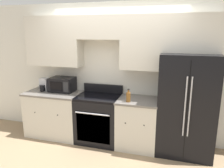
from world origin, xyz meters
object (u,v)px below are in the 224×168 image
at_px(microwave, 62,84).
at_px(bottle, 128,97).
at_px(oven_range, 99,118).
at_px(refrigerator, 186,104).

xyz_separation_m(microwave, bottle, (1.41, -0.29, -0.05)).
distance_m(oven_range, refrigerator, 1.61).
relative_size(microwave, bottle, 2.05).
relative_size(oven_range, refrigerator, 0.61).
bearing_deg(microwave, bottle, -11.60).
bearing_deg(refrigerator, bottle, -165.31).
height_order(oven_range, refrigerator, refrigerator).
relative_size(refrigerator, bottle, 7.54).
bearing_deg(oven_range, refrigerator, 2.78).
bearing_deg(bottle, refrigerator, 14.69).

